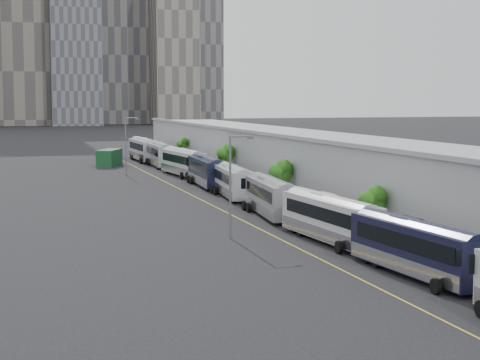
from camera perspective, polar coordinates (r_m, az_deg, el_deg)
name	(u,v)px	position (r m, az deg, el deg)	size (l,w,h in m)	color
sidewalk	(314,204)	(84.61, 5.32, -1.70)	(10.00, 170.00, 0.12)	gray
lane_line	(218,208)	(81.27, -1.56, -2.02)	(0.12, 160.00, 0.02)	gold
depot	(350,170)	(85.81, 7.81, 0.70)	(12.45, 160.40, 7.20)	gray
skyline	(44,2)	(349.66, -13.79, 12.21)	(145.00, 64.00, 120.00)	slate
bus_1	(417,253)	(51.42, 12.45, -5.09)	(3.48, 12.39, 3.57)	black
bus_2	(330,222)	(62.49, 6.43, -3.02)	(3.40, 12.69, 3.67)	silver
bus_3	(271,200)	(75.63, 2.23, -1.45)	(3.76, 12.62, 3.63)	slate
bus_4	(233,184)	(89.93, -0.50, -0.29)	(3.63, 12.46, 3.59)	#A8ACB2
bus_5	(207,174)	(101.14, -2.35, 0.44)	(3.35, 13.15, 3.81)	black
bus_6	(183,165)	(115.13, -4.05, 1.10)	(3.93, 13.44, 3.87)	silver
bus_7	(160,157)	(130.93, -5.69, 1.67)	(3.17, 13.50, 3.92)	gray
bus_8	(144,151)	(142.70, -6.86, 2.03)	(3.14, 14.02, 4.08)	#B9BBC4
tree_1	(371,201)	(64.77, 9.33, -1.48)	(2.16, 2.16, 4.06)	black
tree_2	(280,172)	(84.25, 2.87, 0.59)	(2.38, 2.38, 4.62)	black
tree_3	(225,154)	(104.77, -1.04, 1.88)	(2.09, 2.09, 4.96)	black
tree_4	(182,145)	(130.71, -4.12, 2.50)	(1.55, 1.55, 4.36)	black
street_lamp_near	(233,179)	(63.46, -0.53, 0.10)	(2.04, 0.22, 8.22)	#59595E
street_lamp_far	(127,142)	(116.55, -8.04, 2.71)	(2.04, 0.22, 8.38)	#59595E
shipping_container	(109,158)	(133.02, -9.27, 1.56)	(2.62, 6.77, 2.73)	#11391D
suv	(109,156)	(146.13, -9.28, 1.71)	(2.60, 5.63, 1.56)	black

